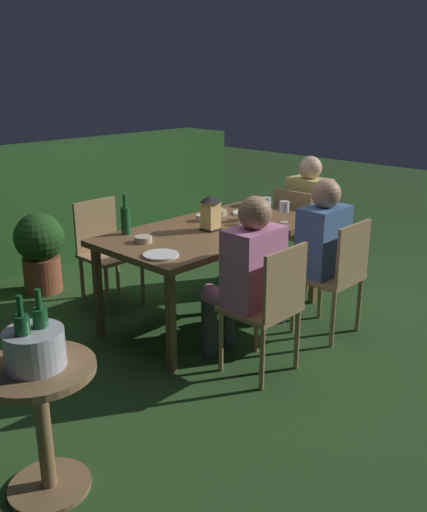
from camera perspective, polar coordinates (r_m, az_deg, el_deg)
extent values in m
plane|color=#26471E|center=(4.51, 0.00, -6.21)|extent=(16.00, 16.00, 0.00)
cube|color=brown|center=(4.27, 0.00, 2.52)|extent=(1.75, 0.92, 0.04)
cube|color=brown|center=(3.61, -4.33, -6.78)|extent=(0.05, 0.05, 0.69)
cube|color=brown|center=(4.75, 10.13, -0.76)|extent=(0.05, 0.05, 0.69)
cube|color=brown|center=(4.18, -11.57, -3.55)|extent=(0.05, 0.05, 0.69)
cube|color=brown|center=(5.20, 2.98, 1.15)|extent=(0.05, 0.05, 0.69)
cube|color=#9E7A51|center=(5.24, 9.03, 2.12)|extent=(0.40, 0.42, 0.03)
cube|color=#9E7A51|center=(5.04, 7.93, 4.16)|extent=(0.03, 0.40, 0.42)
cylinder|color=#9E7A51|center=(5.54, 8.39, 0.59)|extent=(0.03, 0.03, 0.42)
cylinder|color=#9E7A51|center=(5.35, 11.53, -0.21)|extent=(0.03, 0.03, 0.42)
cylinder|color=#9E7A51|center=(5.28, 6.25, -0.21)|extent=(0.03, 0.03, 0.42)
cylinder|color=#9E7A51|center=(5.08, 9.47, -1.09)|extent=(0.03, 0.03, 0.42)
cube|color=tan|center=(5.23, 9.55, 5.04)|extent=(0.24, 0.38, 0.50)
sphere|color=#D1A889|center=(5.16, 9.75, 8.77)|extent=(0.21, 0.21, 0.21)
cylinder|color=tan|center=(5.44, 9.47, 3.00)|extent=(0.36, 0.13, 0.13)
cylinder|color=tan|center=(5.35, 11.06, 2.64)|extent=(0.36, 0.13, 0.13)
cylinder|color=#333338|center=(5.64, 10.27, 0.97)|extent=(0.11, 0.11, 0.45)
cylinder|color=#333338|center=(5.55, 11.81, 0.58)|extent=(0.11, 0.11, 0.45)
cube|color=#9E7A51|center=(4.20, 11.49, -2.10)|extent=(0.42, 0.40, 0.03)
cube|color=#9E7A51|center=(4.04, 13.93, 0.28)|extent=(0.40, 0.02, 0.42)
cylinder|color=#9E7A51|center=(4.23, 8.04, -5.05)|extent=(0.03, 0.03, 0.42)
cylinder|color=#9E7A51|center=(4.51, 10.73, -3.70)|extent=(0.03, 0.03, 0.42)
cylinder|color=#9E7A51|center=(4.06, 11.95, -6.29)|extent=(0.03, 0.03, 0.42)
cylinder|color=#9E7A51|center=(4.35, 14.48, -4.80)|extent=(0.03, 0.03, 0.42)
cube|color=#426699|center=(4.15, 11.02, 1.53)|extent=(0.38, 0.24, 0.50)
sphere|color=tan|center=(4.06, 11.31, 6.19)|extent=(0.21, 0.21, 0.21)
cylinder|color=#426699|center=(4.22, 8.57, -1.42)|extent=(0.13, 0.36, 0.13)
cylinder|color=#426699|center=(4.36, 9.94, -0.84)|extent=(0.13, 0.36, 0.13)
cylinder|color=#333338|center=(4.39, 6.73, -3.87)|extent=(0.11, 0.11, 0.45)
cylinder|color=#333338|center=(4.53, 8.10, -3.24)|extent=(0.11, 0.11, 0.45)
cube|color=#9E7A51|center=(3.60, 4.72, -5.29)|extent=(0.42, 0.40, 0.03)
cube|color=#9E7A51|center=(3.41, 7.26, -2.66)|extent=(0.40, 0.02, 0.42)
cylinder|color=#9E7A51|center=(3.67, 0.75, -8.61)|extent=(0.03, 0.03, 0.42)
cylinder|color=#9E7A51|center=(3.92, 4.36, -6.87)|extent=(0.03, 0.03, 0.42)
cylinder|color=#9E7A51|center=(3.48, 4.93, -10.32)|extent=(0.03, 0.03, 0.42)
cylinder|color=#9E7A51|center=(3.73, 8.44, -8.33)|extent=(0.03, 0.03, 0.42)
cube|color=#C675A3|center=(3.54, 4.07, -1.08)|extent=(0.38, 0.24, 0.50)
sphere|color=#997051|center=(3.44, 4.20, 4.34)|extent=(0.21, 0.21, 0.21)
cylinder|color=#C675A3|center=(3.64, 1.39, -4.44)|extent=(0.13, 0.36, 0.13)
cylinder|color=#C675A3|center=(3.77, 3.23, -3.68)|extent=(0.13, 0.36, 0.13)
cylinder|color=#333338|center=(3.84, -0.42, -7.09)|extent=(0.11, 0.11, 0.45)
cylinder|color=#333338|center=(3.96, 1.40, -6.29)|extent=(0.11, 0.11, 0.45)
cube|color=#9E7A51|center=(4.67, -10.32, 0.04)|extent=(0.42, 0.40, 0.03)
cube|color=#9E7A51|center=(4.75, -11.82, 3.10)|extent=(0.40, 0.03, 0.42)
cylinder|color=#9E7A51|center=(4.72, -7.18, -2.51)|extent=(0.03, 0.03, 0.42)
cylinder|color=#9E7A51|center=(4.52, -10.70, -3.65)|extent=(0.03, 0.03, 0.42)
cylinder|color=#9E7A51|center=(4.97, -9.68, -1.54)|extent=(0.03, 0.03, 0.42)
cylinder|color=#9E7A51|center=(4.78, -13.11, -2.57)|extent=(0.03, 0.03, 0.42)
cube|color=black|center=(4.22, -0.29, 2.75)|extent=(0.12, 0.12, 0.01)
cube|color=#F9D17A|center=(4.19, -0.30, 4.16)|extent=(0.11, 0.11, 0.20)
cone|color=black|center=(4.16, -0.30, 5.83)|extent=(0.15, 0.15, 0.05)
cylinder|color=#195128|center=(4.14, -8.88, 3.54)|extent=(0.07, 0.07, 0.20)
cylinder|color=#195128|center=(4.10, -8.97, 5.50)|extent=(0.03, 0.03, 0.09)
cylinder|color=silver|center=(4.43, 5.17, 3.36)|extent=(0.06, 0.06, 0.00)
cylinder|color=silver|center=(4.42, 5.18, 3.89)|extent=(0.01, 0.01, 0.08)
cylinder|color=silver|center=(4.40, 5.21, 4.93)|extent=(0.08, 0.08, 0.08)
cylinder|color=maroon|center=(4.41, 5.20, 4.63)|extent=(0.07, 0.07, 0.03)
cylinder|color=silver|center=(4.47, 7.11, 3.43)|extent=(0.06, 0.06, 0.00)
cylinder|color=silver|center=(4.46, 7.13, 3.95)|extent=(0.01, 0.01, 0.08)
cylinder|color=silver|center=(4.44, 7.17, 4.98)|extent=(0.08, 0.08, 0.08)
cylinder|color=maroon|center=(4.45, 7.16, 4.68)|extent=(0.07, 0.07, 0.03)
cylinder|color=silver|center=(4.59, 5.31, 3.87)|extent=(0.06, 0.06, 0.00)
cylinder|color=silver|center=(4.58, 5.32, 4.38)|extent=(0.01, 0.01, 0.08)
cylinder|color=silver|center=(4.56, 5.35, 5.39)|extent=(0.08, 0.08, 0.08)
cylinder|color=maroon|center=(4.57, 5.34, 5.10)|extent=(0.07, 0.07, 0.03)
cylinder|color=silver|center=(4.50, 3.77, 3.62)|extent=(0.06, 0.06, 0.00)
cylinder|color=silver|center=(4.49, 3.78, 4.14)|extent=(0.01, 0.01, 0.08)
cylinder|color=silver|center=(4.47, 3.81, 5.17)|extent=(0.08, 0.08, 0.08)
cylinder|color=maroon|center=(4.48, 3.80, 4.87)|extent=(0.07, 0.07, 0.03)
cylinder|color=white|center=(4.72, 3.22, 4.39)|extent=(0.21, 0.21, 0.01)
cylinder|color=silver|center=(3.63, -5.33, 0.11)|extent=(0.23, 0.23, 0.01)
cylinder|color=#BCAD8E|center=(3.94, -7.11, 1.69)|extent=(0.12, 0.12, 0.04)
cylinder|color=#424C1E|center=(3.94, -7.12, 1.81)|extent=(0.10, 0.10, 0.01)
cylinder|color=#9E5138|center=(4.10, 2.80, 2.50)|extent=(0.13, 0.13, 0.05)
cylinder|color=tan|center=(4.10, 2.81, 2.63)|extent=(0.11, 0.11, 0.01)
cylinder|color=#BCAD8E|center=(4.65, 0.40, 4.42)|extent=(0.15, 0.15, 0.05)
cylinder|color=#477533|center=(4.65, 0.40, 4.53)|extent=(0.13, 0.13, 0.01)
cylinder|color=silver|center=(4.48, -1.06, 3.89)|extent=(0.11, 0.11, 0.05)
cylinder|color=beige|center=(4.48, -1.06, 4.01)|extent=(0.09, 0.09, 0.01)
cylinder|color=brown|center=(2.62, -17.40, -10.90)|extent=(0.51, 0.51, 0.03)
cylinder|color=brown|center=(2.78, -16.75, -16.73)|extent=(0.07, 0.07, 0.61)
cylinder|color=brown|center=(2.96, -16.21, -21.42)|extent=(0.38, 0.38, 0.02)
cylinder|color=#B2B7BF|center=(2.57, -17.62, -8.90)|extent=(0.26, 0.26, 0.17)
cylinder|color=white|center=(2.55, -17.71, -8.05)|extent=(0.23, 0.23, 0.04)
cylinder|color=#144723|center=(2.52, -18.70, -7.40)|extent=(0.07, 0.07, 0.16)
cylinder|color=#144723|center=(2.47, -18.99, -4.77)|extent=(0.03, 0.03, 0.09)
cylinder|color=#195128|center=(2.56, -17.04, -6.76)|extent=(0.07, 0.07, 0.16)
cylinder|color=#195128|center=(2.51, -17.30, -4.17)|extent=(0.03, 0.03, 0.09)
cube|color=#234C1E|center=(6.12, -16.27, 5.29)|extent=(4.63, 0.68, 1.15)
cylinder|color=brown|center=(5.21, -16.88, -1.78)|extent=(0.33, 0.33, 0.31)
sphere|color=#1E4219|center=(5.11, -17.22, 1.80)|extent=(0.43, 0.43, 0.43)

